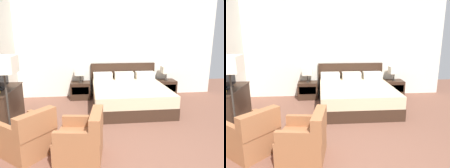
# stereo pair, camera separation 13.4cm
# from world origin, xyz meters

# --- Properties ---
(ground_plane) EXTENTS (10.97, 10.97, 0.00)m
(ground_plane) POSITION_xyz_m (0.00, 0.00, 0.00)
(ground_plane) COLOR brown
(wall_back) EXTENTS (6.46, 0.06, 2.82)m
(wall_back) POSITION_xyz_m (0.00, 3.69, 1.41)
(wall_back) COLOR silver
(wall_back) RESTS_ON ground
(bed) EXTENTS (1.92, 2.12, 0.99)m
(bed) POSITION_xyz_m (0.43, 2.61, 0.30)
(bed) COLOR #332116
(bed) RESTS_ON ground
(nightstand_left) EXTENTS (0.56, 0.43, 0.49)m
(nightstand_left) POSITION_xyz_m (-0.84, 3.38, 0.24)
(nightstand_left) COLOR #332116
(nightstand_left) RESTS_ON ground
(nightstand_right) EXTENTS (0.56, 0.43, 0.49)m
(nightstand_right) POSITION_xyz_m (1.71, 3.38, 0.24)
(nightstand_right) COLOR #332116
(nightstand_right) RESTS_ON ground
(table_lamp_left) EXTENTS (0.29, 0.29, 0.42)m
(table_lamp_left) POSITION_xyz_m (-0.84, 3.38, 0.80)
(table_lamp_left) COLOR #332D28
(table_lamp_left) RESTS_ON nightstand_left
(table_lamp_right) EXTENTS (0.29, 0.29, 0.42)m
(table_lamp_right) POSITION_xyz_m (1.71, 3.38, 0.80)
(table_lamp_right) COLOR #332D28
(table_lamp_right) RESTS_ON nightstand_right
(dresser) EXTENTS (0.53, 1.18, 0.81)m
(dresser) POSITION_xyz_m (-2.34, 1.61, 0.42)
(dresser) COLOR #332116
(dresser) RESTS_ON ground
(armchair_by_window) EXTENTS (0.97, 0.96, 0.76)m
(armchair_by_window) POSITION_xyz_m (-1.58, 0.51, 0.28)
(armchair_by_window) COLOR #935B38
(armchair_by_window) RESTS_ON ground
(armchair_companion) EXTENTS (0.77, 0.77, 0.76)m
(armchair_companion) POSITION_xyz_m (-0.73, 0.30, 0.28)
(armchair_companion) COLOR #935B38
(armchair_companion) RESTS_ON ground
(floor_lamp) EXTENTS (0.40, 0.40, 1.53)m
(floor_lamp) POSITION_xyz_m (-2.01, 1.00, 1.31)
(floor_lamp) COLOR #332D28
(floor_lamp) RESTS_ON ground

